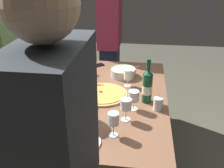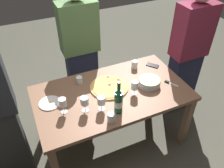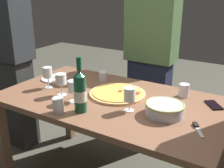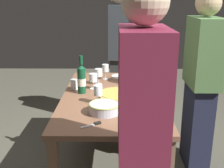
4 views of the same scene
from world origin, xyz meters
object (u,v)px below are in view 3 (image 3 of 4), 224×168
Objects in this scene: cup_amber at (103,76)px; cup_spare at (58,105)px; pizza at (117,93)px; wine_bottle at (80,91)px; wine_glass_by_bottle at (48,73)px; person_guest_left at (151,58)px; cup_ceramic at (184,90)px; pizza_knife at (197,128)px; cell_phone at (214,105)px; dining_table at (112,110)px; wine_glass_far_right at (130,96)px; wine_glass_far_left at (74,87)px; wine_glass_near_pizza at (61,80)px; person_guest_right at (9,55)px; side_plate at (54,79)px; serving_bowl at (165,109)px.

cup_spare is (0.09, -0.65, 0.01)m from cup_amber.
pizza is 1.15× the size of wine_bottle.
person_guest_left is (0.46, 0.90, -0.02)m from wine_glass_by_bottle.
pizza_knife is (0.21, -0.42, -0.04)m from cup_ceramic.
cell_phone is 1.00× the size of pizza_knife.
pizza_knife is 1.18m from person_guest_left.
dining_table is at bearing 162.44° from cell_phone.
cup_spare is (-0.37, -0.25, -0.06)m from wine_glass_far_right.
wine_glass_by_bottle reaches higher than pizza_knife.
cup_amber is (-0.20, 0.56, -0.10)m from wine_bottle.
wine_glass_far_left is at bearing 168.92° from cell_phone.
cell_phone is (0.99, 0.38, -0.11)m from wine_glass_near_pizza.
wine_bottle reaches higher than wine_glass_by_bottle.
dining_table is 0.41m from cup_amber.
cup_ceramic is (0.76, 0.43, -0.07)m from wine_glass_near_pizza.
cup_amber is at bearing 17.43° from person_guest_right.
wine_glass_far_left reaches higher than cup_amber.
wine_bottle is at bearing -26.83° from wine_glass_near_pizza.
person_guest_left is at bearing 132.90° from cup_ceramic.
cell_phone is 0.92m from person_guest_left.
wine_bottle is 0.76m from cup_ceramic.
wine_glass_near_pizza is 0.39m from side_plate.
wine_glass_near_pizza is 0.10× the size of person_guest_left.
dining_table is 0.13m from pizza.
wine_bottle reaches higher than serving_bowl.
wine_bottle is at bearing 37.59° from cup_spare.
serving_bowl is 1.69× the size of pizza_knife.
dining_table is 9.82× the size of wine_glass_near_pizza.
cup_ceramic is 0.96× the size of cup_spare.
cup_spare is 1.02m from cell_phone.
dining_table is 1.15m from person_guest_right.
cup_amber is 0.42m from side_plate.
wine_bottle reaches higher than wine_glass_far_right.
pizza reaches higher than pizza_knife.
wine_glass_by_bottle is (-0.52, -0.15, 0.10)m from pizza.
side_plate is (-0.29, 0.23, -0.11)m from wine_glass_near_pizza.
wine_glass_far_right reaches higher than pizza.
serving_bowl is at bearing -26.67° from cup_amber.
pizza is 0.33m from cup_amber.
wine_glass_far_right is 0.61m from cup_amber.
person_guest_left is (-0.49, 0.53, 0.05)m from cup_ceramic.
pizza is 0.48m from cup_spare.
dining_table is 6.58× the size of serving_bowl.
pizza_knife reaches higher than dining_table.
wine_glass_far_right reaches higher than wine_glass_far_left.
wine_glass_far_right is at bearing -118.78° from cup_ceramic.
side_plate is at bearing 165.79° from wine_glass_far_right.
pizza is at bearing 156.22° from cell_phone.
side_plate is at bearing 120.01° from wine_glass_by_bottle.
dining_table is at bearing -0.00° from person_guest_right.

